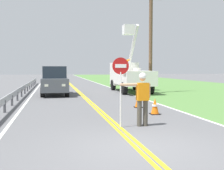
% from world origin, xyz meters
% --- Properties ---
extents(ground_plane, '(160.00, 160.00, 0.00)m').
position_xyz_m(ground_plane, '(0.00, 0.00, 0.00)').
color(ground_plane, '#5B5B5E').
extents(grass_verge_right, '(16.00, 110.00, 0.01)m').
position_xyz_m(grass_verge_right, '(11.60, 20.00, 0.00)').
color(grass_verge_right, '#517F3D').
rests_on(grass_verge_right, ground).
extents(centerline_yellow_left, '(0.11, 110.00, 0.01)m').
position_xyz_m(centerline_yellow_left, '(-0.09, 20.00, 0.01)').
color(centerline_yellow_left, yellow).
rests_on(centerline_yellow_left, ground).
extents(centerline_yellow_right, '(0.11, 110.00, 0.01)m').
position_xyz_m(centerline_yellow_right, '(0.09, 20.00, 0.01)').
color(centerline_yellow_right, yellow).
rests_on(centerline_yellow_right, ground).
extents(edge_line_right, '(0.12, 110.00, 0.01)m').
position_xyz_m(edge_line_right, '(3.60, 20.00, 0.01)').
color(edge_line_right, silver).
rests_on(edge_line_right, ground).
extents(edge_line_left, '(0.12, 110.00, 0.01)m').
position_xyz_m(edge_line_left, '(-3.60, 20.00, 0.01)').
color(edge_line_left, silver).
rests_on(edge_line_left, ground).
extents(flagger_worker, '(1.09, 0.26, 1.83)m').
position_xyz_m(flagger_worker, '(0.87, 2.46, 1.05)').
color(flagger_worker, '#474238').
rests_on(flagger_worker, ground).
extents(stop_sign_paddle, '(0.56, 0.04, 2.33)m').
position_xyz_m(stop_sign_paddle, '(0.11, 2.42, 1.71)').
color(stop_sign_paddle, silver).
rests_on(stop_sign_paddle, ground).
extents(utility_bucket_truck, '(2.79, 6.85, 5.60)m').
position_xyz_m(utility_bucket_truck, '(4.19, 15.96, 1.42)').
color(utility_bucket_truck, white).
rests_on(utility_bucket_truck, ground).
extents(oncoming_suv_nearest, '(1.97, 4.63, 2.10)m').
position_xyz_m(oncoming_suv_nearest, '(-1.98, 14.26, 1.06)').
color(oncoming_suv_nearest, '#4C5156').
rests_on(oncoming_suv_nearest, ground).
extents(utility_pole_near, '(1.80, 0.28, 8.02)m').
position_xyz_m(utility_pole_near, '(5.50, 14.41, 4.19)').
color(utility_pole_near, brown).
rests_on(utility_pole_near, ground).
extents(traffic_cone_lead, '(0.40, 0.40, 0.70)m').
position_xyz_m(traffic_cone_lead, '(2.17, 4.65, 0.34)').
color(traffic_cone_lead, orange).
rests_on(traffic_cone_lead, ground).
extents(traffic_cone_mid, '(0.40, 0.40, 0.70)m').
position_xyz_m(traffic_cone_mid, '(2.10, 6.76, 0.34)').
color(traffic_cone_mid, orange).
rests_on(traffic_cone_mid, ground).
extents(guardrail_left_shoulder, '(0.10, 32.00, 0.71)m').
position_xyz_m(guardrail_left_shoulder, '(-4.20, 14.46, 0.52)').
color(guardrail_left_shoulder, '#9EA0A3').
rests_on(guardrail_left_shoulder, ground).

